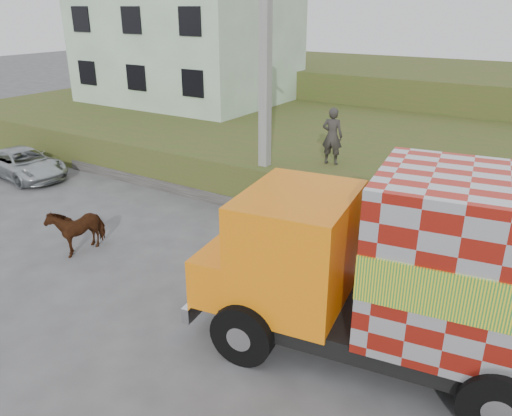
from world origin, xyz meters
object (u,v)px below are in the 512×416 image
Objects in this scene: suv at (23,164)px; cow at (77,228)px; utility_pole at (265,85)px; pedestrian at (332,136)px; cargo_truck at (454,278)px.

cow is at bearing -108.72° from suv.
utility_pole is at bearing 65.15° from cow.
pedestrian is at bearing 37.49° from utility_pole.
cargo_truck is 9.80m from cow.
utility_pole is 8.89m from cargo_truck.
suv is 2.20× the size of pedestrian.
cow is 0.84× the size of pedestrian.
cargo_truck is at bearing 3.80° from cow.
suv is at bearing -166.37° from utility_pole.
cow is 7.60m from suv.
cargo_truck reaches higher than cow.
utility_pole is 2.74m from pedestrian.
utility_pole reaches higher than cow.
suv is (-16.68, 2.73, -1.39)m from cargo_truck.
suv is at bearing 10.64° from pedestrian.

